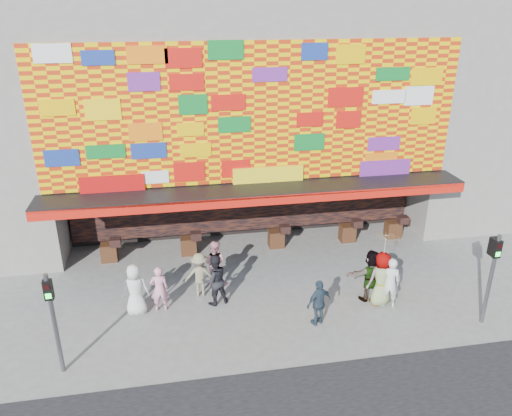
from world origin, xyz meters
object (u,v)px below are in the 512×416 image
(ped_e, at_px, (319,302))
(ped_f, at_px, (371,275))
(ped_i, at_px, (215,263))
(ped_h, at_px, (390,283))
(signal_right, at_px, (492,270))
(ped_b, at_px, (159,289))
(parasol, at_px, (385,246))
(ped_c, at_px, (215,280))
(signal_left, at_px, (53,313))
(ped_d, at_px, (200,275))
(ped_a, at_px, (135,290))
(ped_g, at_px, (381,279))

(ped_e, distance_m, ped_f, 2.32)
(ped_i, bearing_deg, ped_h, -177.22)
(signal_right, xyz_separation_m, ped_b, (-9.79, 2.43, -1.08))
(ped_f, bearing_deg, ped_i, -30.26)
(ped_b, bearing_deg, parasol, 171.13)
(ped_b, bearing_deg, ped_c, -179.28)
(signal_left, xyz_separation_m, ped_d, (3.94, 3.09, -1.08))
(ped_f, bearing_deg, ped_a, -14.04)
(ped_a, bearing_deg, ped_b, -175.10)
(signal_left, height_order, ped_h, signal_left)
(ped_d, height_order, ped_e, ped_d)
(ped_c, distance_m, parasol, 5.52)
(ped_a, height_order, ped_g, ped_g)
(ped_h, xyz_separation_m, ped_i, (-5.39, 2.34, -0.04))
(ped_a, distance_m, ped_h, 8.08)
(ped_b, bearing_deg, signal_left, 41.53)
(ped_c, xyz_separation_m, ped_e, (3.00, -1.67, -0.12))
(ped_d, xyz_separation_m, ped_e, (3.43, -2.25, -0.02))
(signal_left, relative_size, ped_g, 1.61)
(ped_d, bearing_deg, ped_a, 23.47)
(ped_e, distance_m, ped_g, 2.40)
(ped_c, xyz_separation_m, ped_d, (-0.44, 0.58, -0.10))
(signal_left, distance_m, parasol, 9.78)
(ped_f, bearing_deg, signal_right, 138.00)
(signal_right, distance_m, ped_c, 8.47)
(signal_right, distance_m, ped_g, 3.27)
(ped_c, distance_m, ped_i, 1.19)
(signal_right, distance_m, ped_b, 10.15)
(ped_e, bearing_deg, ped_h, 168.69)
(ped_c, bearing_deg, ped_b, -13.78)
(signal_right, bearing_deg, ped_h, 151.83)
(ped_d, bearing_deg, signal_right, 165.01)
(signal_left, bearing_deg, ped_i, 39.34)
(ped_b, bearing_deg, ped_f, 173.60)
(ped_c, bearing_deg, ped_d, -69.20)
(ped_i, bearing_deg, ped_b, 59.76)
(ped_c, height_order, ped_d, ped_c)
(ped_c, bearing_deg, parasol, 153.48)
(ped_g, bearing_deg, signal_right, 143.56)
(signal_right, distance_m, ped_d, 9.07)
(signal_left, relative_size, ped_c, 1.71)
(signal_left, xyz_separation_m, ped_f, (9.45, 1.85, -0.97))
(ped_a, distance_m, parasol, 7.94)
(signal_right, bearing_deg, ped_e, 170.61)
(ped_b, relative_size, ped_g, 0.84)
(ped_b, relative_size, ped_f, 0.87)
(ped_g, relative_size, parasol, 1.04)
(signal_right, xyz_separation_m, ped_e, (-5.03, 0.83, -1.10))
(ped_d, distance_m, ped_h, 6.20)
(ped_c, height_order, ped_g, ped_g)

